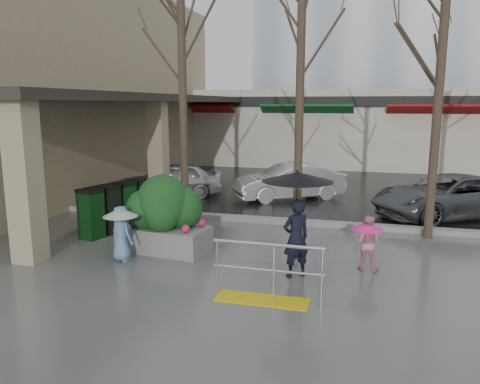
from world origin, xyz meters
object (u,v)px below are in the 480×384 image
at_px(tree_west, 181,36).
at_px(news_boxes, 117,207).
at_px(handrail, 266,280).
at_px(tree_midwest, 301,25).
at_px(car_b, 289,181).
at_px(planter, 164,215).
at_px(woman, 297,207).
at_px(car_c, 448,196).
at_px(child_blue, 121,228).
at_px(child_pink, 367,239).
at_px(tree_mideast, 443,36).
at_px(car_a, 170,180).

bearing_deg(tree_west, news_boxes, -134.58).
height_order(handrail, tree_midwest, tree_midwest).
bearing_deg(car_b, planter, -47.52).
distance_m(tree_west, tree_midwest, 3.20).
distance_m(woman, car_c, 7.03).
height_order(tree_west, child_blue, tree_west).
xyz_separation_m(woman, child_pink, (1.32, 0.76, -0.74)).
bearing_deg(tree_midwest, handrail, -88.09).
height_order(tree_midwest, woman, tree_midwest).
distance_m(tree_west, news_boxes, 4.87).
height_order(tree_midwest, child_blue, tree_midwest).
height_order(tree_west, car_b, tree_west).
distance_m(woman, child_blue, 3.78).
distance_m(tree_west, car_b, 6.36).
xyz_separation_m(handrail, woman, (0.32, 1.27, 1.01)).
xyz_separation_m(tree_mideast, woman, (-2.82, -3.53, -3.48)).
distance_m(tree_mideast, child_blue, 8.51).
xyz_separation_m(child_pink, child_blue, (-5.04, -0.78, 0.08)).
height_order(tree_west, car_c, tree_west).
bearing_deg(car_c, planter, -83.69).
bearing_deg(news_boxes, car_b, 69.79).
height_order(tree_midwest, car_c, tree_midwest).
bearing_deg(child_pink, car_b, -60.56).
bearing_deg(child_blue, handrail, -173.30).
height_order(news_boxes, car_a, car_a).
relative_size(tree_mideast, planter, 3.07).
bearing_deg(car_b, handrail, -25.52).
bearing_deg(child_blue, car_c, -113.75).
relative_size(planter, car_a, 0.57).
relative_size(planter, news_boxes, 0.92).
distance_m(planter, news_boxes, 2.32).
bearing_deg(child_pink, handrail, 58.90).
relative_size(tree_mideast, car_b, 1.70).
xyz_separation_m(child_pink, car_a, (-6.84, 5.91, -0.01)).
relative_size(tree_midwest, tree_mideast, 1.08).
bearing_deg(woman, tree_west, -82.97).
bearing_deg(car_a, tree_midwest, 28.45).
relative_size(handrail, news_boxes, 0.83).
distance_m(tree_midwest, news_boxes, 6.64).
bearing_deg(tree_midwest, child_pink, -56.92).
bearing_deg(handrail, news_boxes, 144.26).
bearing_deg(tree_mideast, planter, -155.82).
height_order(child_pink, car_c, car_c).
height_order(tree_mideast, woman, tree_mideast).
relative_size(tree_midwest, woman, 3.33).
bearing_deg(tree_west, car_a, 120.33).
bearing_deg(tree_midwest, car_b, 102.26).
distance_m(tree_midwest, car_c, 6.63).
height_order(child_pink, news_boxes, news_boxes).
bearing_deg(child_pink, woman, 37.77).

